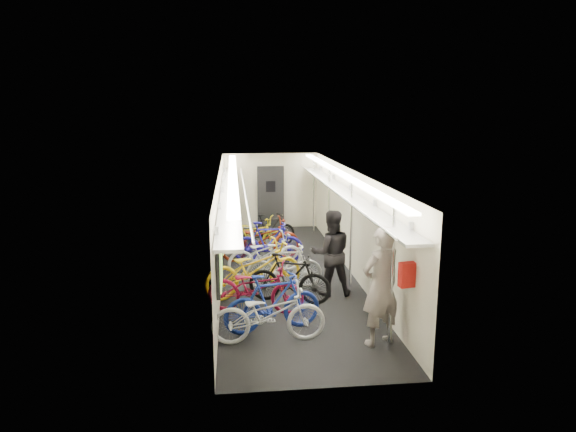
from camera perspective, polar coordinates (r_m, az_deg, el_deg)
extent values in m
plane|color=black|center=(11.92, -0.11, -6.51)|extent=(10.00, 10.00, 0.00)
plane|color=white|center=(11.41, -0.11, 5.03)|extent=(10.00, 10.00, 0.00)
plane|color=beige|center=(11.55, -7.53, -1.04)|extent=(0.00, 10.00, 10.00)
plane|color=beige|center=(11.86, 7.12, -0.70)|extent=(0.00, 10.00, 10.00)
plane|color=beige|center=(16.51, -1.96, 2.83)|extent=(3.00, 0.00, 3.00)
plane|color=beige|center=(6.85, 4.40, -9.80)|extent=(3.00, 0.00, 3.00)
cube|color=black|center=(8.44, -7.72, -5.39)|extent=(0.06, 1.10, 0.80)
cube|color=#84C054|center=(8.44, -7.44, -5.39)|extent=(0.02, 0.96, 0.66)
cube|color=black|center=(10.56, -7.43, -1.94)|extent=(0.06, 1.10, 0.80)
cube|color=#84C054|center=(10.56, -7.22, -1.93)|extent=(0.02, 0.96, 0.66)
cube|color=black|center=(12.71, -7.25, 0.35)|extent=(0.06, 1.10, 0.80)
cube|color=#84C054|center=(12.71, -7.07, 0.36)|extent=(0.02, 0.96, 0.66)
cube|color=black|center=(14.88, -7.12, 1.98)|extent=(0.06, 1.10, 0.80)
cube|color=#84C054|center=(14.88, -6.96, 1.99)|extent=(0.02, 0.96, 0.66)
cube|color=#EDB40C|center=(9.48, -7.51, -3.18)|extent=(0.02, 0.22, 0.30)
cube|color=#EDB40C|center=(11.62, -7.29, -0.44)|extent=(0.02, 0.22, 0.30)
cube|color=#EDB40C|center=(13.78, -7.14, 1.44)|extent=(0.02, 0.22, 0.30)
cube|color=black|center=(16.48, -1.94, 2.11)|extent=(0.85, 0.08, 2.00)
cube|color=#999BA0|center=(11.41, -6.52, 2.52)|extent=(0.40, 9.70, 0.05)
cube|color=#999BA0|center=(11.68, 6.15, 2.73)|extent=(0.40, 9.70, 0.05)
cylinder|color=silver|center=(11.40, -4.87, 3.05)|extent=(0.04, 9.70, 0.04)
cylinder|color=silver|center=(11.60, 4.57, 3.20)|extent=(0.04, 9.70, 0.04)
cube|color=white|center=(11.35, -6.17, 4.62)|extent=(0.18, 9.60, 0.04)
cube|color=white|center=(11.61, 5.81, 4.78)|extent=(0.18, 9.60, 0.04)
cylinder|color=silver|center=(8.25, 11.48, -6.28)|extent=(0.05, 0.05, 2.38)
cylinder|color=silver|center=(10.85, 7.04, -1.84)|extent=(0.05, 0.05, 2.38)
cylinder|color=silver|center=(13.24, 4.58, 0.64)|extent=(0.05, 0.05, 2.38)
cylinder|color=silver|center=(15.67, 2.88, 2.35)|extent=(0.05, 0.05, 2.38)
imported|color=silver|center=(8.44, -2.17, -10.80)|extent=(1.87, 0.70, 0.97)
imported|color=navy|center=(8.82, -1.71, -9.58)|extent=(1.77, 0.85, 1.03)
imported|color=maroon|center=(9.63, -3.64, -7.95)|extent=(1.94, 1.10, 0.96)
imported|color=black|center=(10.08, 0.15, -6.95)|extent=(1.72, 1.01, 1.00)
imported|color=gold|center=(10.50, -3.81, -5.88)|extent=(2.24, 1.44, 1.11)
imported|color=silver|center=(10.88, -0.43, -5.60)|extent=(1.64, 0.51, 0.97)
imported|color=#B6B7BB|center=(11.88, -2.54, -4.19)|extent=(1.92, 1.13, 0.95)
imported|color=navy|center=(12.71, -2.21, -2.92)|extent=(1.77, 0.60, 1.04)
imported|color=maroon|center=(12.95, -3.08, -2.60)|extent=(2.12, 1.02, 1.07)
imported|color=black|center=(14.15, -2.08, -1.60)|extent=(1.65, 1.01, 0.96)
imported|color=yellow|center=(13.78, -4.06, -1.96)|extent=(1.96, 1.27, 0.97)
imported|color=gray|center=(8.33, 10.26, -7.66)|extent=(0.84, 0.71, 1.96)
imported|color=black|center=(10.45, 4.79, -4.11)|extent=(0.87, 0.68, 1.76)
cube|color=#AF1511|center=(7.98, 13.16, -6.37)|extent=(0.28, 0.18, 0.38)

